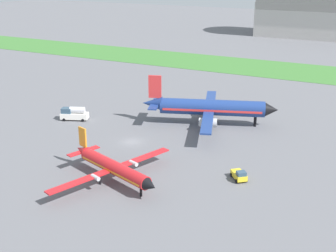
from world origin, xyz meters
name	(u,v)px	position (x,y,z in m)	size (l,w,h in m)	color
ground_plane	(132,142)	(0.00, 0.00, 0.00)	(600.00, 600.00, 0.00)	slate
grass_taxiway_strip	(249,67)	(0.00, 82.46, 0.04)	(360.00, 28.00, 0.08)	#3D7533
airplane_foreground_turboprop	(113,167)	(6.66, -17.17, 2.77)	(21.08, 24.37, 7.58)	red
airplane_midfield_jet	(209,108)	(10.35, 17.61, 4.07)	(30.59, 30.85, 11.29)	navy
fuel_truck_near_gate	(74,114)	(-19.70, 5.99, 1.58)	(6.93, 4.63, 3.29)	white
pushback_tug_midfield	(239,175)	(25.83, -6.81, 0.91)	(3.69, 3.91, 1.95)	yellow
hangar_distant	(328,4)	(13.34, 167.98, 16.27)	(66.72, 31.68, 35.97)	#BCB7B2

